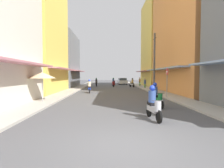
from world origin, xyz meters
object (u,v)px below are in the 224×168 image
object	(u,v)px
motorbike_green	(156,96)
pedestrian_foreground	(140,82)
motorbike_white	(132,83)
parked_car	(122,81)
motorbike_blue	(89,87)
motorbike_black	(96,83)
motorbike_silver	(153,104)
utility_pole	(154,63)
pedestrian_crossing	(145,83)
motorbike_maroon	(114,82)
street_sign_no_entry	(167,79)
motorbike_red	(113,84)
vendor_umbrella	(42,75)

from	to	relation	value
motorbike_green	pedestrian_foreground	bearing A→B (deg)	82.77
motorbike_white	parked_car	size ratio (longest dim) A/B	0.41
motorbike_blue	parked_car	world-z (taller)	motorbike_blue
motorbike_black	pedestrian_foreground	size ratio (longest dim) A/B	1.08
motorbike_silver	parked_car	size ratio (longest dim) A/B	0.43
utility_pole	pedestrian_foreground	bearing A→B (deg)	87.12
motorbike_green	pedestrian_crossing	distance (m)	17.37
motorbike_white	pedestrian_foreground	bearing A→B (deg)	54.88
parked_car	pedestrian_crossing	distance (m)	12.76
motorbike_maroon	motorbike_silver	world-z (taller)	same
parked_car	motorbike_white	bearing A→B (deg)	-84.39
parked_car	motorbike_blue	bearing A→B (deg)	-105.16
motorbike_maroon	pedestrian_crossing	distance (m)	9.30
motorbike_maroon	motorbike_white	bearing A→B (deg)	-59.15
motorbike_white	motorbike_silver	distance (m)	23.41
motorbike_black	motorbike_blue	bearing A→B (deg)	-90.03
motorbike_white	motorbike_silver	bearing A→B (deg)	-95.08
motorbike_black	street_sign_no_entry	bearing A→B (deg)	-68.17
motorbike_green	pedestrian_crossing	size ratio (longest dim) A/B	1.13
motorbike_green	pedestrian_crossing	xyz separation A→B (m)	(2.75, 17.15, 0.08)
motorbike_maroon	motorbike_silver	size ratio (longest dim) A/B	0.96
motorbike_green	motorbike_red	distance (m)	20.85
pedestrian_crossing	vendor_umbrella	xyz separation A→B (m)	(-10.63, -15.21, 1.26)
motorbike_maroon	pedestrian_crossing	world-z (taller)	motorbike_maroon
motorbike_green	motorbike_white	xyz separation A→B (m)	(1.09, 20.06, 0.00)
motorbike_black	motorbike_white	size ratio (longest dim) A/B	1.04
motorbike_black	utility_pole	size ratio (longest dim) A/B	0.27
motorbike_red	pedestrian_foreground	bearing A→B (deg)	20.25
motorbike_green	street_sign_no_entry	xyz separation A→B (m)	(2.09, 4.32, 1.01)
motorbike_red	motorbike_white	bearing A→B (deg)	-12.02
parked_car	pedestrian_crossing	bearing A→B (deg)	-78.22
motorbike_green	motorbike_red	world-z (taller)	motorbike_green
parked_car	vendor_umbrella	world-z (taller)	vendor_umbrella
motorbike_green	motorbike_maroon	bearing A→B (deg)	94.45
pedestrian_foreground	vendor_umbrella	world-z (taller)	vendor_umbrella
motorbike_blue	motorbike_black	bearing A→B (deg)	89.97
motorbike_blue	motorbike_white	size ratio (longest dim) A/B	1.04
pedestrian_crossing	pedestrian_foreground	bearing A→B (deg)	88.86
motorbike_blue	pedestrian_crossing	distance (m)	10.86
parked_car	street_sign_no_entry	xyz separation A→B (m)	(1.94, -25.32, 0.98)
motorbike_green	vendor_umbrella	xyz separation A→B (m)	(-7.87, 1.94, 1.34)
motorbike_silver	utility_pole	size ratio (longest dim) A/B	0.27
motorbike_green	motorbike_silver	bearing A→B (deg)	-106.75
motorbike_white	pedestrian_crossing	size ratio (longest dim) A/B	1.10
motorbike_blue	motorbike_silver	bearing A→B (deg)	-71.95
utility_pole	street_sign_no_entry	bearing A→B (deg)	-91.19
motorbike_black	motorbike_blue	size ratio (longest dim) A/B	1.00
parked_car	utility_pole	distance (m)	20.77
motorbike_maroon	street_sign_no_entry	size ratio (longest dim) A/B	0.65
motorbike_maroon	motorbike_blue	distance (m)	15.73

